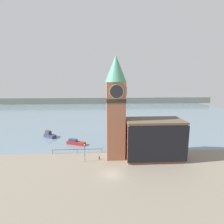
{
  "coord_description": "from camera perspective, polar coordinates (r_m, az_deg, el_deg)",
  "views": [
    {
      "loc": [
        -1.91,
        -32.88,
        18.88
      ],
      "look_at": [
        0.33,
        6.13,
        11.83
      ],
      "focal_mm": 28.0,
      "sensor_mm": 36.0,
      "label": 1
    }
  ],
  "objects": [
    {
      "name": "mooring_bollard_near",
      "position": [
        43.94,
        -4.2,
        -14.62
      ],
      "size": [
        0.32,
        0.32,
        0.8
      ],
      "color": "#2D2D33",
      "rests_on": "ground_plane"
    },
    {
      "name": "boat_far",
      "position": [
        62.81,
        -19.73,
        -7.1
      ],
      "size": [
        4.57,
        3.89,
        2.25
      ],
      "rotation": [
        0.0,
        0.0,
        -0.6
      ],
      "color": "#333856",
      "rests_on": "water"
    },
    {
      "name": "clock_tower",
      "position": [
        41.58,
        1.23,
        2.21
      ],
      "size": [
        5.0,
        5.0,
        24.64
      ],
      "color": "#935B42",
      "rests_on": "ground_plane"
    },
    {
      "name": "pier_building",
      "position": [
        44.25,
        13.44,
        -8.54
      ],
      "size": [
        13.81,
        7.6,
        9.67
      ],
      "color": "brown",
      "rests_on": "ground_plane"
    },
    {
      "name": "boat_near",
      "position": [
        54.16,
        -11.81,
        -9.72
      ],
      "size": [
        5.89,
        3.5,
        1.58
      ],
      "rotation": [
        0.0,
        0.0,
        -0.36
      ],
      "color": "maroon",
      "rests_on": "water"
    },
    {
      "name": "ground_plane",
      "position": [
        37.96,
        0.03,
        -19.59
      ],
      "size": [
        160.0,
        160.0,
        0.0
      ],
      "primitive_type": "plane",
      "color": "gray"
    },
    {
      "name": "lamp_post",
      "position": [
        42.14,
        -8.92,
        -12.07
      ],
      "size": [
        0.32,
        0.32,
        4.3
      ],
      "color": "#2D2D33",
      "rests_on": "ground_plane"
    },
    {
      "name": "water",
      "position": [
        105.77,
        -2.2,
        -0.06
      ],
      "size": [
        160.0,
        120.0,
        0.0
      ],
      "color": "slate",
      "rests_on": "ground_plane"
    },
    {
      "name": "far_shoreline",
      "position": [
        144.99,
        -2.52,
        3.74
      ],
      "size": [
        180.0,
        3.0,
        5.0
      ],
      "color": "gray",
      "rests_on": "water"
    },
    {
      "name": "pier_railing",
      "position": [
        47.79,
        -11.3,
        -11.99
      ],
      "size": [
        13.45,
        0.08,
        1.09
      ],
      "color": "#232328",
      "rests_on": "ground_plane"
    }
  ]
}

